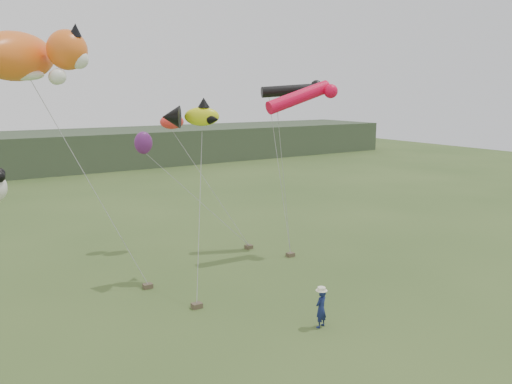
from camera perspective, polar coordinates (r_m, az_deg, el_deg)
ground at (r=19.05m, az=3.52°, el=-14.62°), size 120.00×120.00×0.00m
headland at (r=59.23m, az=-25.75°, el=3.93°), size 90.00×13.00×4.00m
festival_attendant at (r=18.50m, az=7.44°, el=-13.06°), size 0.60×0.47×1.43m
sandbag_anchors at (r=22.36m, az=-7.62°, el=-10.38°), size 15.34×6.02×0.20m
cat_kite at (r=21.95m, az=-24.64°, el=13.98°), size 5.55×4.33×2.36m
fish_kite at (r=21.93m, az=-7.49°, el=8.61°), size 2.70×1.79×1.30m
tube_kites at (r=25.90m, az=5.14°, el=11.16°), size 4.00×3.19×1.71m
misc_kites at (r=26.68m, az=-11.15°, el=6.73°), size 2.49×1.37×2.05m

